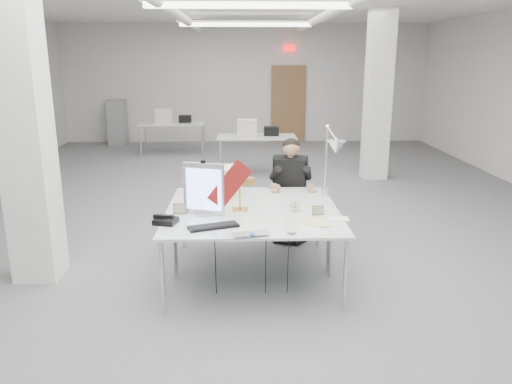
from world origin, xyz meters
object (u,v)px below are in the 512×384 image
(beige_monitor, at_px, (224,181))
(architect_lamp, at_px, (330,162))
(desk_main, at_px, (253,224))
(seated_person, at_px, (291,173))
(laptop, at_px, (252,236))
(bankers_lamp, at_px, (240,196))
(monitor, at_px, (204,189))
(office_chair, at_px, (290,200))
(desk_phone, at_px, (166,221))

(beige_monitor, bearing_deg, architect_lamp, -27.31)
(desk_main, xyz_separation_m, seated_person, (0.51, 1.49, 0.16))
(laptop, xyz_separation_m, bankers_lamp, (-0.11, 0.84, 0.14))
(desk_main, distance_m, bankers_lamp, 0.47)
(laptop, bearing_deg, monitor, 111.15)
(seated_person, relative_size, laptop, 2.73)
(bankers_lamp, distance_m, beige_monitor, 0.60)
(desk_main, height_order, seated_person, seated_person)
(desk_main, xyz_separation_m, laptop, (-0.02, -0.42, 0.03))
(desk_main, bearing_deg, seated_person, 71.25)
(bankers_lamp, bearing_deg, laptop, -95.02)
(office_chair, distance_m, architect_lamp, 1.14)
(desk_main, distance_m, beige_monitor, 1.06)
(desk_phone, bearing_deg, laptop, -11.82)
(beige_monitor, bearing_deg, monitor, -116.40)
(beige_monitor, bearing_deg, seated_person, 18.71)
(desk_main, relative_size, bankers_lamp, 5.75)
(seated_person, xyz_separation_m, bankers_lamp, (-0.64, -1.07, 0.01))
(laptop, distance_m, desk_phone, 0.92)
(seated_person, relative_size, beige_monitor, 2.50)
(architect_lamp, bearing_deg, laptop, -151.75)
(desk_main, height_order, architect_lamp, architect_lamp)
(desk_main, relative_size, seated_person, 2.01)
(laptop, height_order, beige_monitor, beige_monitor)
(desk_phone, distance_m, beige_monitor, 1.13)
(office_chair, distance_m, bankers_lamp, 1.34)
(desk_phone, height_order, architect_lamp, architect_lamp)
(bankers_lamp, height_order, desk_phone, bankers_lamp)
(beige_monitor, bearing_deg, laptop, -90.54)
(desk_main, bearing_deg, architect_lamp, 38.76)
(office_chair, relative_size, laptop, 3.30)
(monitor, distance_m, architect_lamp, 1.41)
(office_chair, bearing_deg, desk_phone, -117.39)
(architect_lamp, bearing_deg, desk_phone, 178.58)
(monitor, distance_m, bankers_lamp, 0.40)
(seated_person, distance_m, monitor, 1.57)
(seated_person, relative_size, architect_lamp, 0.99)
(laptop, xyz_separation_m, desk_phone, (-0.83, 0.42, 0.01))
(seated_person, xyz_separation_m, desk_phone, (-1.35, -1.50, -0.12))
(office_chair, relative_size, monitor, 2.03)
(office_chair, height_order, monitor, monitor)
(desk_main, distance_m, laptop, 0.42)
(desk_main, distance_m, monitor, 0.63)
(office_chair, bearing_deg, seated_person, -76.24)
(monitor, height_order, desk_phone, monitor)
(laptop, bearing_deg, beige_monitor, 89.18)
(seated_person, xyz_separation_m, architect_lamp, (0.34, -0.81, 0.31))
(laptop, relative_size, architect_lamp, 0.36)
(desk_main, xyz_separation_m, monitor, (-0.49, 0.28, 0.28))
(monitor, bearing_deg, seated_person, 67.38)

